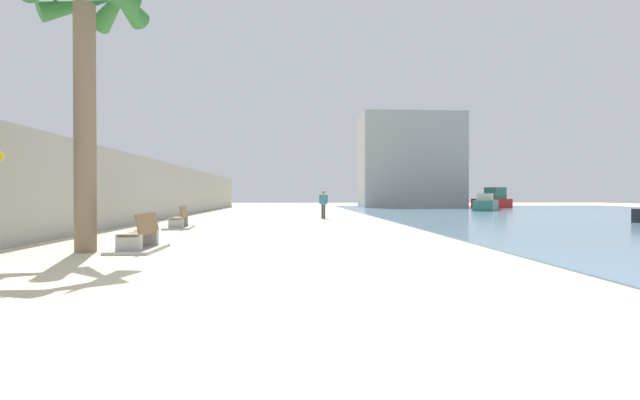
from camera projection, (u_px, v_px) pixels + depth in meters
name	position (u px, v px, depth m)	size (l,w,h in m)	color
ground_plane	(282.00, 220.00, 27.14)	(120.00, 120.00, 0.00)	beige
seawall	(151.00, 190.00, 26.70)	(0.80, 64.00, 3.46)	#9E9E99
palm_tree	(85.00, 37.00, 11.79)	(3.10, 3.20, 7.40)	#7A6651
bench_near	(140.00, 242.00, 12.20)	(1.11, 2.10, 0.98)	#9E9E99
bench_far	(179.00, 223.00, 20.22)	(1.28, 2.19, 0.98)	#9E9E99
person_walking	(323.00, 202.00, 28.56)	(0.53, 0.23, 1.73)	#333338
boat_distant	(492.00, 200.00, 53.00)	(3.38, 4.76, 2.29)	red
boat_far_left	(486.00, 204.00, 43.50)	(4.82, 7.07, 1.57)	#337060
harbor_building	(411.00, 161.00, 55.86)	(12.00, 6.00, 11.13)	#9E9E99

